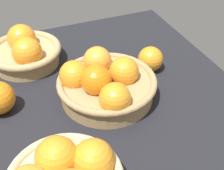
# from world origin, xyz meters

# --- Properties ---
(market_tray) EXTENTS (0.84, 0.72, 0.03)m
(market_tray) POSITION_xyz_m (0.00, 0.00, 0.01)
(market_tray) COLOR black
(market_tray) RESTS_ON ground
(basket_near_left) EXTENTS (0.21, 0.21, 0.11)m
(basket_near_left) POSITION_xyz_m (-0.23, -0.15, 0.07)
(basket_near_left) COLOR tan
(basket_near_left) RESTS_ON market_tray
(basket_center) EXTENTS (0.25, 0.25, 0.11)m
(basket_center) POSITION_xyz_m (-0.01, 0.01, 0.07)
(basket_center) COLOR tan
(basket_center) RESTS_ON market_tray
(loose_orange_back_gap) EXTENTS (0.07, 0.07, 0.07)m
(loose_orange_back_gap) POSITION_xyz_m (-0.07, 0.17, 0.07)
(loose_orange_back_gap) COLOR orange
(loose_orange_back_gap) RESTS_ON market_tray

